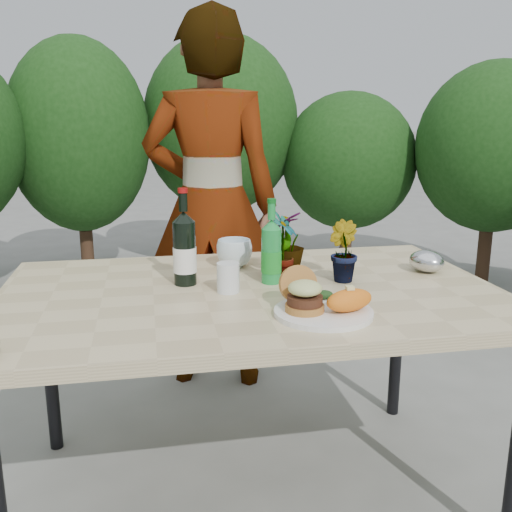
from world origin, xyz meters
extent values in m
plane|color=slate|center=(0.00, 0.00, 0.00)|extent=(80.00, 80.00, 0.00)
cube|color=tan|center=(0.00, 0.00, 0.73)|extent=(1.60, 1.00, 0.04)
cylinder|color=black|center=(-0.72, 0.42, 0.35)|extent=(0.05, 0.05, 0.71)
cylinder|color=black|center=(0.72, 0.42, 0.35)|extent=(0.05, 0.05, 0.71)
cylinder|color=#382316|center=(-0.80, 2.80, 0.21)|extent=(0.10, 0.10, 0.42)
ellipsoid|color=#1D4517|center=(-0.80, 2.80, 1.14)|extent=(1.05, 1.05, 1.44)
cylinder|color=#382316|center=(0.30, 3.00, 0.25)|extent=(0.10, 0.10, 0.50)
ellipsoid|color=#1D4517|center=(0.30, 3.00, 1.22)|extent=(1.26, 1.26, 1.44)
cylinder|color=#382316|center=(1.30, 2.70, 0.19)|extent=(0.10, 0.10, 0.38)
ellipsoid|color=#1D4517|center=(1.30, 2.70, 0.93)|extent=(1.08, 1.08, 1.10)
cylinder|color=#382316|center=(2.20, 2.10, 0.22)|extent=(0.10, 0.10, 0.44)
ellipsoid|color=#1D4517|center=(2.20, 2.10, 1.06)|extent=(1.14, 1.14, 1.25)
cylinder|color=white|center=(0.16, -0.28, 0.76)|extent=(0.28, 0.28, 0.01)
cylinder|color=#B7722D|center=(0.10, -0.28, 0.78)|extent=(0.11, 0.11, 0.02)
cylinder|color=#472314|center=(0.10, -0.28, 0.80)|extent=(0.10, 0.10, 0.02)
ellipsoid|color=beige|center=(0.10, -0.28, 0.83)|extent=(0.10, 0.10, 0.04)
cylinder|color=#B7722D|center=(0.10, -0.20, 0.82)|extent=(0.11, 0.06, 0.11)
ellipsoid|color=orange|center=(0.22, -0.30, 0.80)|extent=(0.17, 0.12, 0.06)
ellipsoid|color=olive|center=(0.16, -0.19, 0.78)|extent=(0.04, 0.04, 0.02)
ellipsoid|color=#193814|center=(0.19, -0.18, 0.78)|extent=(0.06, 0.04, 0.03)
cylinder|color=black|center=(-0.20, 0.10, 0.86)|extent=(0.07, 0.07, 0.21)
cylinder|color=white|center=(-0.20, 0.10, 0.83)|extent=(0.08, 0.08, 0.08)
cone|color=black|center=(-0.20, 0.10, 0.98)|extent=(0.07, 0.07, 0.04)
cylinder|color=black|center=(-0.20, 0.10, 1.03)|extent=(0.03, 0.03, 0.06)
cylinder|color=maroon|center=(-0.20, 0.10, 1.06)|extent=(0.03, 0.03, 0.02)
cylinder|color=#188937|center=(0.08, 0.06, 0.84)|extent=(0.07, 0.07, 0.18)
cylinder|color=#198C26|center=(0.08, 0.06, 0.82)|extent=(0.07, 0.07, 0.07)
cone|color=#188937|center=(0.08, 0.06, 0.95)|extent=(0.07, 0.07, 0.03)
cylinder|color=#188937|center=(0.08, 0.06, 0.99)|extent=(0.03, 0.03, 0.05)
cylinder|color=#0C5919|center=(0.08, 0.06, 1.03)|extent=(0.03, 0.03, 0.01)
cylinder|color=silver|center=(-0.08, -0.02, 0.80)|extent=(0.07, 0.07, 0.09)
imported|color=#25551D|center=(0.13, 0.11, 0.87)|extent=(0.14, 0.15, 0.24)
imported|color=#20541C|center=(0.32, 0.04, 0.85)|extent=(0.12, 0.13, 0.20)
imported|color=#316021|center=(0.16, 0.17, 0.86)|extent=(0.17, 0.17, 0.22)
imported|color=white|center=(-0.01, 0.28, 0.80)|extent=(0.16, 0.16, 0.10)
ellipsoid|color=#BBBEC2|center=(0.65, 0.09, 0.79)|extent=(0.15, 0.16, 0.08)
imported|color=#A16850|center=(-0.02, 0.93, 0.88)|extent=(0.72, 0.55, 1.76)
camera|label=1|loc=(-0.32, -1.73, 1.30)|focal=40.00mm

